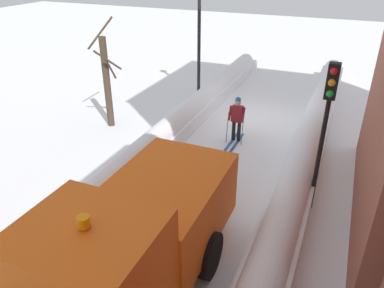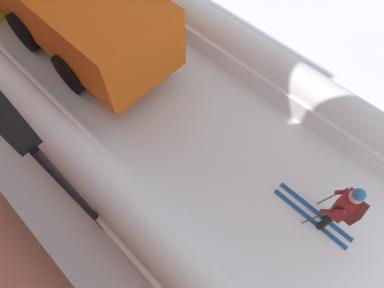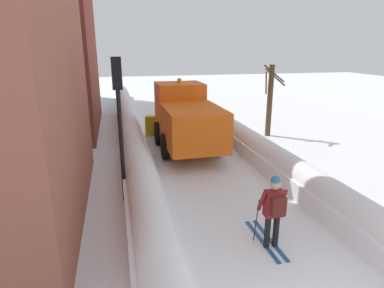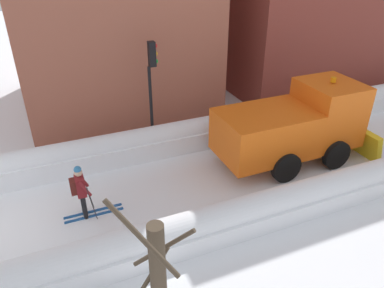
% 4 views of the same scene
% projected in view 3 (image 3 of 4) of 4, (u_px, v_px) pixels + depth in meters
% --- Properties ---
extents(ground_plane, '(80.00, 80.00, 0.00)m').
position_uv_depth(ground_plane, '(190.00, 151.00, 14.61)').
color(ground_plane, white).
extents(snowbank_left, '(1.10, 36.00, 1.18)m').
position_uv_depth(snowbank_left, '(133.00, 143.00, 13.89)').
color(snowbank_left, white).
rests_on(snowbank_left, ground).
extents(snowbank_right, '(1.10, 36.00, 1.03)m').
position_uv_depth(snowbank_right, '(243.00, 138.00, 15.05)').
color(snowbank_right, white).
rests_on(snowbank_right, ground).
extents(building_brick_mid, '(8.98, 8.75, 11.42)m').
position_uv_depth(building_brick_mid, '(0.00, 23.00, 16.38)').
color(building_brick_mid, brown).
rests_on(building_brick_mid, ground).
extents(building_concrete_far, '(6.81, 8.22, 12.49)m').
position_uv_depth(building_concrete_far, '(37.00, 24.00, 24.53)').
color(building_concrete_far, '#9EA0A5').
rests_on(building_concrete_far, ground).
extents(plow_truck, '(3.20, 5.98, 3.12)m').
position_uv_depth(plow_truck, '(186.00, 118.00, 14.46)').
color(plow_truck, orange).
rests_on(plow_truck, ground).
extents(skier, '(0.62, 1.80, 1.81)m').
position_uv_depth(skier, '(274.00, 209.00, 7.32)').
color(skier, black).
rests_on(skier, ground).
extents(traffic_light_pole, '(0.28, 0.42, 4.29)m').
position_uv_depth(traffic_light_pole, '(119.00, 103.00, 9.14)').
color(traffic_light_pole, black).
rests_on(traffic_light_pole, ground).
extents(bare_tree_mid, '(1.20, 0.96, 3.74)m').
position_uv_depth(bare_tree_mid, '(270.00, 99.00, 16.63)').
color(bare_tree_mid, '#4D3B24').
rests_on(bare_tree_mid, ground).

